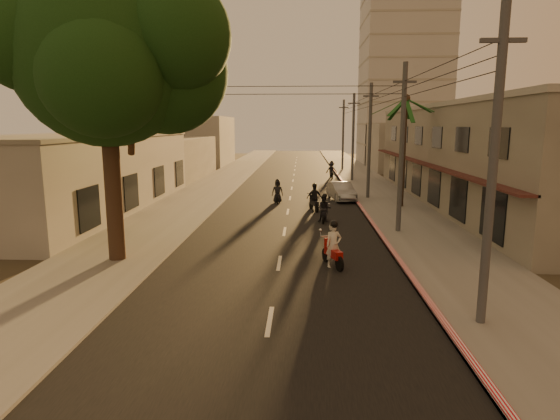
{
  "coord_description": "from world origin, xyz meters",
  "views": [
    {
      "loc": [
        0.93,
        -17.15,
        5.8
      ],
      "look_at": [
        -0.11,
        5.12,
        1.74
      ],
      "focal_mm": 30.0,
      "sensor_mm": 36.0,
      "label": 1
    }
  ],
  "objects_px": {
    "scooter_mid_a": "(325,209)",
    "scooter_far_a": "(277,192)",
    "scooter_mid_b": "(314,198)",
    "scooter_far_b": "(332,170)",
    "scooter_red": "(333,246)",
    "palm_tree": "(406,105)",
    "parked_car": "(341,191)",
    "broadleaf_tree": "(116,58)"
  },
  "relations": [
    {
      "from": "scooter_mid_a",
      "to": "scooter_far_a",
      "type": "height_order",
      "value": "scooter_far_a"
    },
    {
      "from": "scooter_mid_a",
      "to": "scooter_mid_b",
      "type": "distance_m",
      "value": 3.73
    },
    {
      "from": "scooter_mid_a",
      "to": "scooter_far_b",
      "type": "relative_size",
      "value": 0.91
    },
    {
      "from": "scooter_red",
      "to": "palm_tree",
      "type": "bearing_deg",
      "value": 48.21
    },
    {
      "from": "parked_car",
      "to": "scooter_far_b",
      "type": "bearing_deg",
      "value": 79.91
    },
    {
      "from": "scooter_far_b",
      "to": "parked_car",
      "type": "distance_m",
      "value": 15.21
    },
    {
      "from": "scooter_far_a",
      "to": "scooter_far_b",
      "type": "relative_size",
      "value": 0.93
    },
    {
      "from": "broadleaf_tree",
      "to": "scooter_mid_b",
      "type": "height_order",
      "value": "broadleaf_tree"
    },
    {
      "from": "broadleaf_tree",
      "to": "palm_tree",
      "type": "bearing_deg",
      "value": 43.48
    },
    {
      "from": "scooter_mid_b",
      "to": "scooter_far_a",
      "type": "height_order",
      "value": "scooter_mid_b"
    },
    {
      "from": "broadleaf_tree",
      "to": "parked_car",
      "type": "xyz_separation_m",
      "value": [
        10.64,
        17.07,
        -7.77
      ]
    },
    {
      "from": "palm_tree",
      "to": "scooter_red",
      "type": "height_order",
      "value": "palm_tree"
    },
    {
      "from": "broadleaf_tree",
      "to": "scooter_red",
      "type": "relative_size",
      "value": 6.08
    },
    {
      "from": "parked_car",
      "to": "palm_tree",
      "type": "bearing_deg",
      "value": -48.5
    },
    {
      "from": "palm_tree",
      "to": "scooter_far_b",
      "type": "distance_m",
      "value": 19.83
    },
    {
      "from": "broadleaf_tree",
      "to": "scooter_far_b",
      "type": "relative_size",
      "value": 6.11
    },
    {
      "from": "parked_car",
      "to": "scooter_mid_a",
      "type": "bearing_deg",
      "value": -110.85
    },
    {
      "from": "scooter_far_b",
      "to": "broadleaf_tree",
      "type": "bearing_deg",
      "value": -112.27
    },
    {
      "from": "broadleaf_tree",
      "to": "scooter_far_a",
      "type": "bearing_deg",
      "value": 69.85
    },
    {
      "from": "scooter_mid_b",
      "to": "parked_car",
      "type": "distance_m",
      "value": 5.3
    },
    {
      "from": "scooter_red",
      "to": "scooter_far_b",
      "type": "distance_m",
      "value": 32.89
    },
    {
      "from": "scooter_far_a",
      "to": "parked_car",
      "type": "xyz_separation_m",
      "value": [
        4.92,
        1.49,
        -0.1
      ]
    },
    {
      "from": "scooter_far_b",
      "to": "scooter_mid_a",
      "type": "bearing_deg",
      "value": -98.28
    },
    {
      "from": "parked_car",
      "to": "scooter_mid_b",
      "type": "bearing_deg",
      "value": -124.43
    },
    {
      "from": "scooter_red",
      "to": "broadleaf_tree",
      "type": "bearing_deg",
      "value": 156.38
    },
    {
      "from": "scooter_far_a",
      "to": "parked_car",
      "type": "relative_size",
      "value": 0.41
    },
    {
      "from": "scooter_mid_b",
      "to": "parked_car",
      "type": "height_order",
      "value": "scooter_mid_b"
    },
    {
      "from": "palm_tree",
      "to": "scooter_red",
      "type": "relative_size",
      "value": 4.12
    },
    {
      "from": "scooter_mid_a",
      "to": "parked_car",
      "type": "distance_m",
      "value": 8.67
    },
    {
      "from": "scooter_mid_a",
      "to": "parked_car",
      "type": "height_order",
      "value": "scooter_mid_a"
    },
    {
      "from": "scooter_mid_b",
      "to": "scooter_far_a",
      "type": "relative_size",
      "value": 1.04
    },
    {
      "from": "palm_tree",
      "to": "scooter_red",
      "type": "distance_m",
      "value": 16.73
    },
    {
      "from": "broadleaf_tree",
      "to": "scooter_red",
      "type": "bearing_deg",
      "value": -3.57
    },
    {
      "from": "scooter_red",
      "to": "scooter_mid_a",
      "type": "xyz_separation_m",
      "value": [
        0.07,
        9.13,
        -0.08
      ]
    },
    {
      "from": "scooter_mid_b",
      "to": "scooter_far_b",
      "type": "height_order",
      "value": "scooter_far_b"
    },
    {
      "from": "palm_tree",
      "to": "scooter_mid_a",
      "type": "distance_m",
      "value": 10.02
    },
    {
      "from": "palm_tree",
      "to": "scooter_red",
      "type": "bearing_deg",
      "value": -111.74
    },
    {
      "from": "palm_tree",
      "to": "scooter_mid_b",
      "type": "distance_m",
      "value": 8.97
    },
    {
      "from": "scooter_mid_a",
      "to": "scooter_mid_b",
      "type": "height_order",
      "value": "scooter_mid_b"
    },
    {
      "from": "palm_tree",
      "to": "scooter_far_a",
      "type": "xyz_separation_m",
      "value": [
        -8.89,
        1.73,
        -6.34
      ]
    },
    {
      "from": "scooter_red",
      "to": "scooter_far_a",
      "type": "height_order",
      "value": "scooter_red"
    },
    {
      "from": "broadleaf_tree",
      "to": "scooter_mid_b",
      "type": "relative_size",
      "value": 6.3
    }
  ]
}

